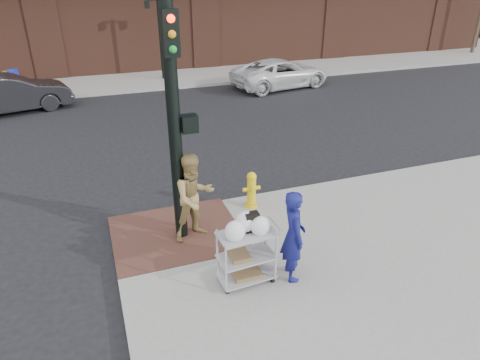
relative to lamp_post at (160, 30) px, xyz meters
name	(u,v)px	position (x,y,z in m)	size (l,w,h in m)	color
ground	(214,256)	(-2.00, -16.00, -2.62)	(220.00, 220.00, 0.00)	black
sidewalk_far	(243,33)	(10.50, 16.00, -2.54)	(65.00, 36.00, 0.15)	gray
brick_curb_ramp	(177,233)	(-2.60, -15.10, -2.46)	(2.80, 2.40, 0.01)	#532C27
lamp_post	(160,30)	(0.00, 0.00, 0.00)	(1.32, 0.22, 4.00)	black
traffic_signal_pole	(175,119)	(-2.48, -15.23, 0.21)	(0.61, 0.51, 5.00)	black
woman_blue	(293,236)	(-0.85, -17.30, -1.56)	(0.66, 0.44, 1.82)	navy
pedestrian_tan	(194,197)	(-2.22, -15.35, -1.50)	(0.95, 0.74, 1.95)	olive
sedan_dark	(9,94)	(-7.07, -3.42, -1.82)	(1.68, 4.81, 1.59)	black
minivan_white	(281,73)	(5.34, -3.39, -1.91)	(2.34, 5.08, 1.41)	silver
utility_cart	(246,252)	(-1.71, -17.15, -1.82)	(1.07, 0.64, 1.43)	#9B9A9F
fire_hydrant	(251,189)	(-0.60, -14.55, -1.99)	(0.44, 0.31, 0.93)	yellow
newsbox_yellow	(8,82)	(-7.46, -0.38, -1.98)	(0.41, 0.37, 0.97)	gold
newsbox_blue	(15,81)	(-7.16, -0.50, -1.93)	(0.45, 0.41, 1.07)	#1B2AB4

